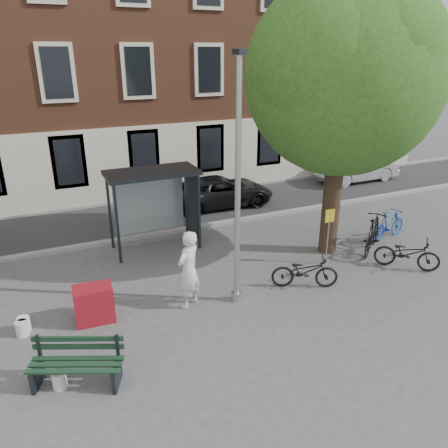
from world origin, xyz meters
name	(u,v)px	position (x,y,z in m)	size (l,w,h in m)	color
ground	(236,300)	(0.00, 0.00, 0.00)	(90.00, 90.00, 0.00)	#4C4C4F
road	(160,214)	(0.00, 7.00, 0.01)	(40.00, 4.00, 0.01)	#28282B
curb_near	(176,231)	(0.00, 5.00, 0.06)	(40.00, 0.25, 0.12)	gray
curb_far	(147,198)	(0.00, 9.00, 0.06)	(40.00, 0.25, 0.12)	gray
building_row	(114,28)	(0.00, 13.00, 7.00)	(30.00, 8.00, 14.00)	brown
lamppost	(238,199)	(0.00, 0.00, 2.78)	(0.28, 0.35, 6.11)	#9EA0A3
tree_right	(348,68)	(4.01, 1.38, 5.62)	(5.76, 5.60, 8.20)	black
bus_shelter	(164,190)	(-0.61, 4.11, 1.92)	(2.85, 1.45, 2.62)	#1E2328
painter	(189,270)	(-1.20, 0.27, 1.02)	(0.75, 0.49, 2.04)	silver
bench	(77,365)	(-4.15, -1.48, 0.42)	(1.86, 1.23, 0.92)	#1E2328
bike_a	(305,271)	(2.00, -0.14, 0.48)	(0.63, 1.81, 0.95)	black
bike_b	(389,225)	(6.50, 1.46, 0.51)	(0.48, 1.71, 1.03)	#1C459A
bike_c	(407,253)	(5.40, -0.45, 0.48)	(0.64, 1.84, 0.97)	black
bike_d	(373,234)	(5.29, 0.90, 0.61)	(0.57, 2.02, 1.21)	black
car_dark	(221,191)	(2.68, 7.02, 0.61)	(2.02, 4.39, 1.22)	black
car_silver	(357,167)	(10.27, 7.56, 0.70)	(1.48, 4.25, 1.40)	#9B9EA3
red_stand	(94,304)	(-3.50, 0.58, 0.45)	(0.90, 0.60, 0.90)	maroon
bucket_a	(59,380)	(-4.50, -1.45, 0.18)	(0.28, 0.28, 0.36)	silver
bucket_b	(22,328)	(-5.12, 0.65, 0.18)	(0.28, 0.28, 0.36)	silver
bucket_c	(24,324)	(-5.08, 0.82, 0.18)	(0.28, 0.28, 0.36)	white
notice_sign	(329,226)	(3.42, 0.79, 1.23)	(0.30, 0.05, 1.75)	#9EA0A3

